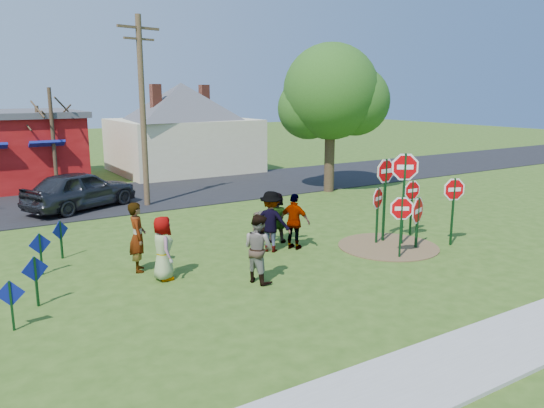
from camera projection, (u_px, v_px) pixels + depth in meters
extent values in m
plane|color=#314F16|center=(252.00, 262.00, 15.53)|extent=(120.00, 120.00, 0.00)
cube|color=#9E9E99|center=(451.00, 366.00, 9.56)|extent=(22.00, 1.80, 0.08)
cube|color=black|center=(130.00, 197.00, 25.04)|extent=(120.00, 7.50, 0.04)
cylinder|color=brown|center=(388.00, 246.00, 17.04)|extent=(3.20, 3.20, 0.03)
cube|color=navy|center=(47.00, 144.00, 25.38)|extent=(1.60, 0.78, 0.45)
cube|color=beige|center=(183.00, 145.00, 32.96)|extent=(8.00, 7.00, 3.20)
pyramid|color=#4C4C51|center=(181.00, 83.00, 32.16)|extent=(9.40, 9.40, 2.20)
cube|color=brown|center=(156.00, 96.00, 30.46)|extent=(0.55, 0.55, 1.40)
cube|color=brown|center=(204.00, 96.00, 34.20)|extent=(0.55, 0.55, 1.40)
cube|color=#0E3516|center=(401.00, 228.00, 15.73)|extent=(0.08, 0.08, 1.86)
cylinder|color=white|center=(402.00, 208.00, 15.61)|extent=(0.81, 0.53, 0.95)
cylinder|color=#BF0207|center=(402.00, 208.00, 15.61)|extent=(0.70, 0.46, 0.82)
cube|color=white|center=(402.00, 208.00, 15.61)|extent=(0.35, 0.23, 0.12)
cube|color=#0E3516|center=(384.00, 201.00, 17.37)|extent=(0.06, 0.08, 2.77)
cylinder|color=white|center=(386.00, 171.00, 17.16)|extent=(1.08, 0.11, 1.08)
cylinder|color=#BF0207|center=(386.00, 171.00, 17.16)|extent=(0.93, 0.10, 0.94)
cube|color=white|center=(386.00, 171.00, 17.16)|extent=(0.48, 0.05, 0.13)
cylinder|color=gold|center=(386.00, 171.00, 17.16)|extent=(1.08, 0.11, 1.08)
cube|color=#0E3516|center=(403.00, 200.00, 16.99)|extent=(0.10, 0.10, 2.98)
cylinder|color=white|center=(405.00, 167.00, 16.77)|extent=(1.02, 0.65, 1.19)
cylinder|color=#BF0207|center=(405.00, 167.00, 16.77)|extent=(0.88, 0.56, 1.03)
cube|color=white|center=(405.00, 167.00, 16.77)|extent=(0.45, 0.28, 0.15)
cube|color=#0E3516|center=(411.00, 208.00, 18.29)|extent=(0.05, 0.07, 1.91)
cylinder|color=white|center=(412.00, 190.00, 18.16)|extent=(0.93, 0.08, 0.93)
cylinder|color=#BF0207|center=(412.00, 190.00, 18.16)|extent=(0.80, 0.08, 0.80)
cube|color=white|center=(412.00, 190.00, 18.16)|extent=(0.41, 0.04, 0.12)
cylinder|color=gold|center=(412.00, 190.00, 18.16)|extent=(0.93, 0.08, 0.93)
cube|color=#0E3516|center=(417.00, 223.00, 16.71)|extent=(0.09, 0.09, 1.65)
cylinder|color=white|center=(418.00, 211.00, 16.63)|extent=(1.09, 0.44, 1.16)
cylinder|color=#BF0207|center=(418.00, 211.00, 16.63)|extent=(0.94, 0.39, 1.00)
cube|color=white|center=(418.00, 211.00, 16.63)|extent=(0.48, 0.19, 0.14)
cube|color=#0E3516|center=(453.00, 212.00, 17.01)|extent=(0.07, 0.08, 2.20)
cylinder|color=white|center=(454.00, 189.00, 16.86)|extent=(0.94, 0.36, 0.99)
cylinder|color=#BF0207|center=(454.00, 189.00, 16.86)|extent=(0.81, 0.31, 0.85)
cube|color=white|center=(454.00, 189.00, 16.86)|extent=(0.41, 0.16, 0.12)
cylinder|color=gold|center=(454.00, 189.00, 16.86)|extent=(0.93, 0.35, 0.99)
cube|color=#0E3516|center=(377.00, 216.00, 17.22)|extent=(0.07, 0.08, 1.86)
cylinder|color=white|center=(378.00, 198.00, 17.10)|extent=(0.88, 0.37, 0.94)
cylinder|color=#BF0207|center=(378.00, 198.00, 17.10)|extent=(0.76, 0.32, 0.81)
cube|color=white|center=(378.00, 198.00, 17.10)|extent=(0.39, 0.16, 0.12)
cube|color=#0E3516|center=(12.00, 306.00, 10.99)|extent=(0.06, 0.06, 1.09)
cube|color=navy|center=(10.00, 293.00, 10.93)|extent=(0.56, 0.14, 0.57)
cube|color=#0E3516|center=(36.00, 282.00, 12.23)|extent=(0.06, 0.07, 1.20)
cube|color=navy|center=(35.00, 269.00, 12.17)|extent=(0.61, 0.17, 0.63)
cube|color=#0E3516|center=(41.00, 254.00, 14.35)|extent=(0.06, 0.06, 1.15)
cube|color=navy|center=(40.00, 244.00, 14.29)|extent=(0.59, 0.14, 0.60)
cube|color=#0E3516|center=(61.00, 240.00, 15.74)|extent=(0.07, 0.07, 1.15)
cube|color=navy|center=(60.00, 230.00, 15.68)|extent=(0.51, 0.34, 0.60)
imported|color=#3A3A87|center=(163.00, 248.00, 13.93)|extent=(0.62, 0.88, 1.72)
imported|color=#2B7164|center=(137.00, 237.00, 14.58)|extent=(0.63, 0.80, 1.95)
imported|color=#984134|center=(258.00, 248.00, 13.75)|extent=(0.88, 1.03, 1.82)
imported|color=#35363A|center=(271.00, 222.00, 16.39)|extent=(1.33, 1.40, 1.90)
imported|color=#492F5F|center=(295.00, 222.00, 16.63)|extent=(0.89, 1.12, 1.78)
imported|color=#21562A|center=(277.00, 217.00, 17.40)|extent=(1.60, 1.26, 1.69)
imported|color=#2F2F34|center=(80.00, 190.00, 22.19)|extent=(5.18, 3.75, 1.64)
cylinder|color=#4C3823|center=(143.00, 113.00, 22.32)|extent=(0.25, 0.25, 7.97)
cube|color=#4C3823|center=(139.00, 28.00, 21.60)|extent=(1.92, 0.58, 0.11)
cube|color=#4C3823|center=(139.00, 39.00, 21.69)|extent=(1.40, 0.43, 0.09)
cylinder|color=#382819|center=(330.00, 152.00, 26.08)|extent=(0.50, 0.50, 3.90)
sphere|color=#224A13|center=(331.00, 92.00, 25.47)|extent=(4.61, 4.61, 4.61)
sphere|color=#224A13|center=(355.00, 101.00, 25.67)|extent=(3.37, 3.37, 3.37)
sphere|color=#224A13|center=(309.00, 108.00, 25.80)|extent=(3.02, 3.02, 3.02)
cylinder|color=#382819|center=(53.00, 141.00, 25.37)|extent=(0.18, 0.18, 5.08)
cylinder|color=#382819|center=(40.00, 150.00, 25.76)|extent=(0.18, 0.18, 4.22)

